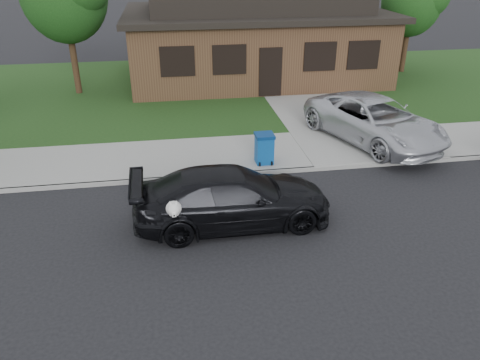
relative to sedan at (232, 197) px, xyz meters
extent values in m
plane|color=black|center=(-0.86, -0.95, -0.70)|extent=(120.00, 120.00, 0.00)
cube|color=gray|center=(-0.86, 4.05, -0.64)|extent=(60.00, 3.00, 0.12)
cube|color=gray|center=(-0.86, 2.55, -0.64)|extent=(60.00, 0.12, 0.12)
cube|color=#193814|center=(-0.86, 12.05, -0.64)|extent=(60.00, 13.00, 0.13)
cube|color=gray|center=(5.14, 9.05, -0.63)|extent=(4.50, 13.00, 0.14)
imported|color=black|center=(0.01, 0.00, 0.00)|extent=(4.87, 2.09, 1.40)
ellipsoid|color=white|center=(-1.42, -0.84, 0.30)|extent=(0.34, 0.40, 0.30)
sphere|color=white|center=(-1.42, -1.07, 0.40)|extent=(0.26, 0.26, 0.26)
cube|color=white|center=(-1.42, -1.19, 0.36)|extent=(0.09, 0.12, 0.08)
sphere|color=black|center=(-1.42, -1.25, 0.36)|extent=(0.04, 0.04, 0.04)
cone|color=white|center=(-1.49, -1.02, 0.54)|extent=(0.11, 0.11, 0.14)
cone|color=white|center=(-1.35, -1.02, 0.54)|extent=(0.11, 0.11, 0.14)
imported|color=silver|center=(5.49, 4.29, 0.18)|extent=(4.11, 5.81, 1.47)
cube|color=#0E4D9A|center=(1.45, 3.14, -0.16)|extent=(0.52, 0.52, 0.85)
cube|color=navy|center=(1.45, 3.14, 0.31)|extent=(0.57, 0.57, 0.09)
cylinder|color=black|center=(1.26, 2.88, -0.51)|extent=(0.05, 0.13, 0.13)
cylinder|color=black|center=(1.64, 2.88, -0.51)|extent=(0.05, 0.13, 0.13)
cube|color=#422B1C|center=(3.14, 14.05, 0.93)|extent=(12.00, 8.00, 3.00)
cube|color=black|center=(3.14, 14.05, 2.55)|extent=(12.60, 8.60, 0.25)
cube|color=black|center=(3.14, 14.05, 3.08)|extent=(10.00, 6.50, 0.80)
cube|color=black|center=(3.14, 10.02, 0.53)|extent=(1.00, 0.06, 2.10)
cube|color=black|center=(-0.86, 10.03, 1.13)|extent=(1.30, 0.05, 1.10)
cube|color=black|center=(1.34, 10.03, 1.13)|extent=(1.30, 0.05, 1.10)
cube|color=black|center=(5.34, 10.03, 1.13)|extent=(1.30, 0.05, 1.10)
cube|color=black|center=(7.34, 10.03, 1.13)|extent=(1.30, 0.05, 1.10)
cylinder|color=#332114|center=(-5.36, 12.05, 0.67)|extent=(0.28, 0.28, 2.48)
cylinder|color=#332114|center=(11.14, 13.55, 0.44)|extent=(0.28, 0.28, 2.03)
ellipsoid|color=#143811|center=(11.14, 13.55, 2.95)|extent=(3.00, 3.00, 3.45)
camera|label=1|loc=(-1.39, -9.84, 5.44)|focal=35.00mm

